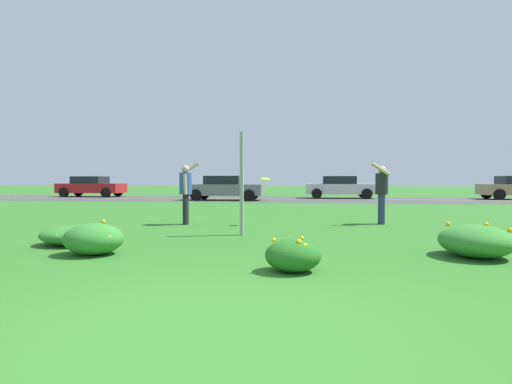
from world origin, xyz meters
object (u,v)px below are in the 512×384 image
Objects in this scene: frisbee_lime at (266,179)px; car_gray_center_left at (225,188)px; person_thrower_blue_shirt at (186,189)px; car_red_leftmost at (91,186)px; person_catcher_dark_shirt at (382,189)px; car_silver_center_right at (340,187)px; sign_post_near_path at (242,184)px.

car_gray_center_left is (-3.82, 12.59, -0.50)m from frisbee_lime.
car_gray_center_left is at bearing 97.29° from person_thrower_blue_shirt.
person_catcher_dark_shirt is at bearing -41.20° from car_red_leftmost.
frisbee_lime is at bearing -48.15° from car_red_leftmost.
car_silver_center_right is at bearing 90.05° from person_catcher_dark_shirt.
sign_post_near_path is at bearing -52.14° from car_red_leftmost.
sign_post_near_path is 4.39m from person_catcher_dark_shirt.
frisbee_lime is 16.20m from car_silver_center_right.
person_thrower_blue_shirt is 20.03m from car_red_leftmost.
person_thrower_blue_shirt is at bearing 134.90° from sign_post_near_path.
person_catcher_dark_shirt is 6.66× the size of frisbee_lime.
person_catcher_dark_shirt is (3.47, 2.68, -0.18)m from sign_post_near_path.
car_silver_center_right is at bearing 0.00° from car_red_leftmost.
car_gray_center_left is at bearing -17.57° from car_red_leftmost.
person_catcher_dark_shirt is 3.24m from frisbee_lime.
sign_post_near_path is 22.68m from car_red_leftmost.
car_gray_center_left is (10.41, -3.29, 0.00)m from car_red_leftmost.
sign_post_near_path reaches higher than person_thrower_blue_shirt.
person_catcher_dark_shirt reaches higher than frisbee_lime.
car_gray_center_left is (-3.51, 14.61, -0.41)m from sign_post_near_path.
frisbee_lime is at bearing -101.19° from car_silver_center_right.
person_thrower_blue_shirt is 0.38× the size of car_gray_center_left.
person_catcher_dark_shirt is 0.38× the size of car_gray_center_left.
person_catcher_dark_shirt reaches higher than car_silver_center_right.
frisbee_lime is at bearing 3.23° from person_thrower_blue_shirt.
sign_post_near_path is at bearing -76.49° from car_gray_center_left.
sign_post_near_path is at bearing -100.93° from car_silver_center_right.
sign_post_near_path is 18.24m from car_silver_center_right.
car_gray_center_left reaches higher than frisbee_lime.
car_red_leftmost and car_silver_center_right have the same top height.
car_silver_center_right reaches higher than frisbee_lime.
car_red_leftmost is 1.00× the size of car_gray_center_left.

